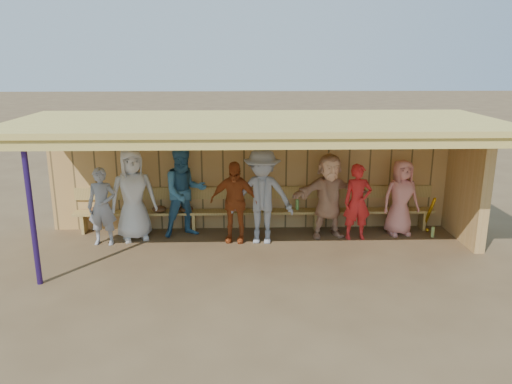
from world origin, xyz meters
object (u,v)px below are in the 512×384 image
at_px(player_d, 234,202).
at_px(player_a, 102,207).
at_px(player_b, 133,195).
at_px(player_c, 185,192).
at_px(player_g, 357,202).
at_px(player_e, 262,196).
at_px(bench, 255,206).
at_px(player_h, 401,197).
at_px(player_f, 329,196).

bearing_deg(player_d, player_a, -168.68).
height_order(player_b, player_c, player_c).
bearing_deg(player_a, player_b, 30.01).
xyz_separation_m(player_d, player_g, (2.47, 0.05, -0.04)).
bearing_deg(player_d, player_g, 10.23).
relative_size(player_c, player_d, 1.15).
bearing_deg(player_a, player_g, 4.48).
distance_m(player_e, player_g, 1.94).
distance_m(player_a, player_b, 0.64).
distance_m(player_c, bench, 1.52).
height_order(player_b, player_d, player_b).
relative_size(player_h, bench, 0.21).
relative_size(player_e, player_h, 1.20).
height_order(player_d, player_e, player_e).
xyz_separation_m(player_c, player_d, (1.01, -0.33, -0.12)).
height_order(player_c, player_g, player_c).
bearing_deg(player_a, bench, 16.62).
bearing_deg(player_b, player_f, -20.30).
distance_m(player_c, player_d, 1.07).
distance_m(player_a, player_c, 1.63).
relative_size(player_d, player_h, 1.03).
distance_m(player_a, player_f, 4.50).
relative_size(player_b, player_c, 0.99).
relative_size(player_a, player_e, 0.81).
xyz_separation_m(player_a, bench, (3.00, 0.74, -0.24)).
xyz_separation_m(player_c, player_e, (1.56, -0.43, 0.01)).
bearing_deg(player_e, player_c, 171.53).
bearing_deg(player_e, player_b, -179.28).
relative_size(player_c, player_h, 1.19).
relative_size(player_d, player_e, 0.86).
height_order(player_a, player_c, player_c).
xyz_separation_m(player_a, player_f, (4.49, 0.30, 0.10)).
height_order(player_e, player_f, player_e).
relative_size(player_d, player_f, 0.94).
bearing_deg(player_d, player_h, 14.08).
distance_m(player_e, player_f, 1.40).
bearing_deg(player_e, player_g, 11.09).
height_order(player_a, player_e, player_e).
xyz_separation_m(player_d, player_e, (0.55, -0.09, 0.13)).
relative_size(player_g, bench, 0.20).
bearing_deg(player_g, player_f, 162.81).
xyz_separation_m(player_e, player_f, (1.37, 0.29, -0.08)).
xyz_separation_m(player_b, player_e, (2.57, -0.28, 0.02)).
xyz_separation_m(player_c, bench, (1.44, 0.31, -0.41)).
xyz_separation_m(player_b, player_h, (5.45, 0.12, -0.14)).
xyz_separation_m(player_e, player_g, (1.92, 0.14, -0.18)).
bearing_deg(player_g, player_b, 175.85).
relative_size(player_e, player_f, 1.09).
xyz_separation_m(player_g, bench, (-2.04, 0.59, -0.25)).
distance_m(player_b, player_g, 4.50).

